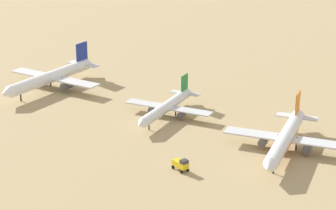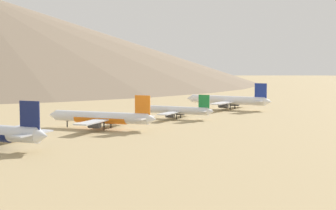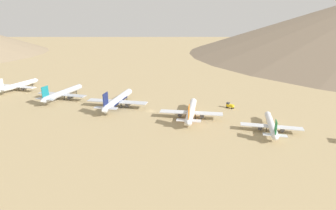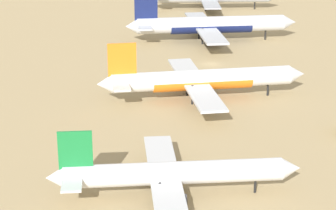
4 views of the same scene
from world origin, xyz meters
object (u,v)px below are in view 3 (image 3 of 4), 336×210
parked_jet_1 (271,125)px  parked_jet_4 (63,93)px  parked_jet_2 (191,111)px  parked_jet_3 (118,100)px  service_truck (230,105)px  parked_jet_5 (18,85)px

parked_jet_1 → parked_jet_4: parked_jet_4 is taller
parked_jet_2 → parked_jet_3: bearing=80.2°
service_truck → parked_jet_3: bearing=102.6°
parked_jet_3 → parked_jet_5: bearing=78.3°
parked_jet_2 → parked_jet_5: bearing=78.9°
parked_jet_1 → service_truck: (37.15, 23.84, -1.90)m
parked_jet_3 → service_truck: (17.32, -77.71, -3.09)m
parked_jet_1 → parked_jet_3: bearing=78.9°
parked_jet_1 → parked_jet_2: bearing=77.5°
parked_jet_4 → parked_jet_2: bearing=-99.1°
parked_jet_2 → parked_jet_4: parked_jet_4 is taller
parked_jet_1 → parked_jet_3: size_ratio=0.76×
parked_jet_3 → parked_jet_5: (22.01, 105.86, -0.65)m
parked_jet_3 → parked_jet_5: parked_jet_3 is taller
parked_jet_3 → parked_jet_4: 50.82m
parked_jet_2 → parked_jet_1: bearing=-102.5°
service_truck → parked_jet_2: bearing=139.3°
parked_jet_4 → parked_jet_5: size_ratio=1.07×
parked_jet_1 → parked_jet_4: bearing=79.8°
parked_jet_1 → service_truck: size_ratio=7.18×
parked_jet_3 → parked_jet_5: size_ratio=1.14×
parked_jet_1 → parked_jet_3: 103.48m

